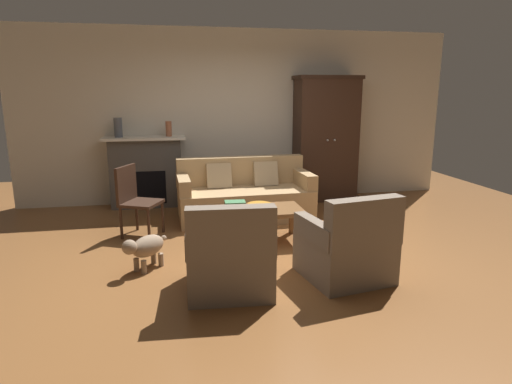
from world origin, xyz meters
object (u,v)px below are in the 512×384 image
at_px(coffee_table, 257,213).
at_px(side_chair_wooden, 135,196).
at_px(fireplace, 146,171).
at_px(couch, 245,196).
at_px(mantel_vase_terracotta, 169,129).
at_px(armchair_near_left, 230,259).
at_px(armchair_near_right, 347,248).
at_px(mantel_vase_slate, 118,128).
at_px(dog, 146,247).
at_px(fruit_bowl, 259,206).
at_px(book_stack, 235,207).
at_px(armoire, 325,139).

bearing_deg(coffee_table, side_chair_wooden, 159.32).
bearing_deg(fireplace, couch, -33.39).
bearing_deg(mantel_vase_terracotta, armchair_near_left, -81.21).
distance_m(fireplace, armchair_near_right, 3.87).
xyz_separation_m(mantel_vase_slate, dog, (0.48, -2.64, -1.02)).
bearing_deg(side_chair_wooden, armchair_near_left, -62.35).
bearing_deg(side_chair_wooden, armchair_near_right, -39.98).
bearing_deg(coffee_table, armchair_near_right, -61.91).
bearing_deg(fireplace, mantel_vase_slate, -177.30).
distance_m(armchair_near_left, armchair_near_right, 1.17).
distance_m(fruit_bowl, armchair_near_right, 1.41).
bearing_deg(dog, coffee_table, 25.68).
xyz_separation_m(couch, book_stack, (-0.31, -1.17, 0.17)).
xyz_separation_m(fireplace, mantel_vase_terracotta, (0.38, -0.02, 0.67)).
bearing_deg(fruit_bowl, armchair_near_left, -112.41).
bearing_deg(dog, mantel_vase_slate, 100.39).
height_order(couch, dog, couch).
bearing_deg(dog, side_chair_wooden, 98.58).
xyz_separation_m(fireplace, fruit_bowl, (1.43, -2.00, -0.12)).
relative_size(armoire, dog, 4.47).
height_order(mantel_vase_slate, mantel_vase_terracotta, mantel_vase_slate).
height_order(coffee_table, book_stack, book_stack).
relative_size(couch, book_stack, 7.80).
relative_size(fireplace, fruit_bowl, 4.24).
height_order(mantel_vase_terracotta, side_chair_wooden, mantel_vase_terracotta).
bearing_deg(armoire, dog, -137.81).
bearing_deg(fireplace, mantel_vase_terracotta, -2.70).
xyz_separation_m(armchair_near_right, side_chair_wooden, (-2.13, 1.79, 0.20)).
height_order(coffee_table, fruit_bowl, fruit_bowl).
bearing_deg(couch, armchair_near_left, -102.71).
bearing_deg(dog, armoire, 42.19).
height_order(armoire, mantel_vase_terracotta, armoire).
bearing_deg(armoire, book_stack, -132.02).
xyz_separation_m(fruit_bowl, armchair_near_left, (-0.54, -1.32, -0.13)).
height_order(fireplace, armchair_near_left, fireplace).
bearing_deg(armoire, mantel_vase_terracotta, 178.66).
height_order(couch, armchair_near_right, armchair_near_right).
distance_m(coffee_table, book_stack, 0.31).
height_order(couch, mantel_vase_slate, mantel_vase_slate).
distance_m(couch, side_chair_wooden, 1.61).
distance_m(armoire, book_stack, 2.79).
bearing_deg(armchair_near_left, fruit_bowl, 67.59).
relative_size(fireplace, armchair_near_right, 1.41).
bearing_deg(armoire, armchair_near_right, -105.66).
distance_m(fruit_bowl, armchair_near_left, 1.43).
height_order(armchair_near_left, armchair_near_right, same).
xyz_separation_m(fruit_bowl, mantel_vase_slate, (-1.81, 1.98, 0.82)).
height_order(mantel_vase_terracotta, dog, mantel_vase_terracotta).
relative_size(mantel_vase_terracotta, armchair_near_right, 0.26).
bearing_deg(armchair_near_right, armchair_near_left, -177.32).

